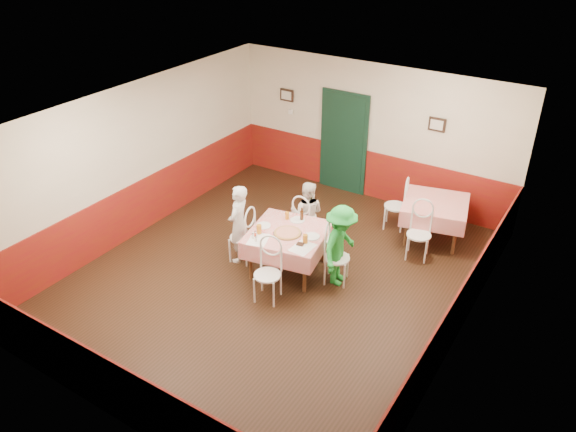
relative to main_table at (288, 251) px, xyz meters
The scene contains 39 objects.
floor 0.46m from the main_table, 101.00° to the right, with size 7.00×7.00×0.00m, color black.
ceiling 2.44m from the main_table, 101.00° to the right, with size 7.00×7.00×0.00m, color white.
back_wall 3.39m from the main_table, 90.91° to the left, with size 6.00×0.10×2.80m, color beige.
front_wall 3.90m from the main_table, 90.78° to the right, with size 6.00×0.10×2.80m, color beige.
left_wall 3.23m from the main_table, behind, with size 0.10×7.00×2.80m, color beige.
right_wall 3.13m from the main_table, ahead, with size 0.10×7.00×2.80m, color beige.
wainscot_back 3.22m from the main_table, 90.92° to the left, with size 6.00×0.03×1.00m, color maroon.
wainscot_front 3.75m from the main_table, 90.79° to the right, with size 6.00×0.03×1.00m, color maroon.
wainscot_left 3.05m from the main_table, behind, with size 0.03×7.00×1.00m, color maroon.
wainscot_right 2.95m from the main_table, ahead, with size 0.03×7.00×1.00m, color maroon.
door 3.32m from the main_table, 101.56° to the left, with size 0.96×0.06×2.10m, color black.
picture_left 4.07m from the main_table, 122.79° to the left, with size 0.32×0.03×0.26m, color black.
picture_right 3.73m from the main_table, 68.60° to the left, with size 0.32×0.03×0.26m, color black.
thermostat 3.90m from the main_table, 121.50° to the left, with size 0.10×0.03×0.10m, color white.
main_table is the anchor object (origin of this frame).
second_table 2.85m from the main_table, 53.44° to the left, with size 1.12×1.12×0.77m, color red.
chair_left 0.85m from the main_table, 169.55° to the right, with size 0.42×0.42×0.90m, color white, non-canonical shape.
chair_right 0.85m from the main_table, 10.45° to the left, with size 0.42×0.42×0.90m, color white, non-canonical shape.
chair_far 0.85m from the main_table, 100.45° to the left, with size 0.42×0.42×0.90m, color white, non-canonical shape.
chair_near 0.85m from the main_table, 79.55° to the right, with size 0.42×0.42×0.90m, color white, non-canonical shape.
chair_second_a 2.47m from the main_table, 67.54° to the left, with size 0.42×0.42×0.90m, color white, non-canonical shape.
chair_second_b 2.29m from the main_table, 42.18° to the left, with size 0.42×0.42×0.90m, color white, non-canonical shape.
pizza 0.41m from the main_table, 64.57° to the right, with size 0.44×0.44×0.03m, color #B74723.
plate_left 0.59m from the main_table, behind, with size 0.25×0.25×0.01m, color white.
plate_right 0.58m from the main_table, ahead, with size 0.25×0.25×0.01m, color white.
plate_far 0.55m from the main_table, 98.26° to the left, with size 0.25×0.25×0.01m, color white.
glass_a 0.66m from the main_table, 140.13° to the right, with size 0.08×0.08×0.16m, color #BF7219.
glass_b 0.64m from the main_table, 19.47° to the right, with size 0.08×0.08×0.14m, color #BF7219.
glass_c 0.61m from the main_table, 124.52° to the left, with size 0.07×0.07×0.13m, color #BF7219.
beer_bottle 0.65m from the main_table, 90.07° to the left, with size 0.06×0.06×0.21m, color #381C0A.
shaker_a 0.74m from the main_table, 126.60° to the right, with size 0.04×0.04×0.09m, color silver.
shaker_b 0.73m from the main_table, 116.25° to the right, with size 0.04×0.04×0.09m, color silver.
shaker_c 0.70m from the main_table, 131.30° to the right, with size 0.04×0.04×0.09m, color #B23319.
menu_left 0.66m from the main_table, 119.62° to the right, with size 0.30×0.40×0.00m, color white.
menu_right 0.67m from the main_table, 32.85° to the right, with size 0.30×0.40×0.00m, color white.
wallet 0.60m from the main_table, 32.19° to the right, with size 0.11×0.09×0.02m, color black.
diner_left 0.96m from the main_table, 169.55° to the right, with size 0.51×0.34×1.41m, color gray.
diner_far 0.93m from the main_table, 100.45° to the left, with size 0.60×0.47×1.24m, color gray.
diner_right 0.96m from the main_table, 10.45° to the left, with size 0.90×0.52×1.40m, color gray.
Camera 1 is at (4.25, -6.35, 5.52)m, focal length 35.00 mm.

